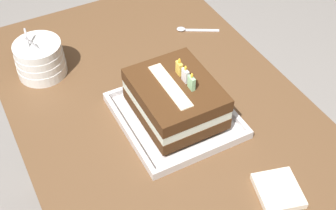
{
  "coord_description": "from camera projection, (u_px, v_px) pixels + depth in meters",
  "views": [
    {
      "loc": [
        0.75,
        -0.38,
        1.63
      ],
      "look_at": [
        0.02,
        0.01,
        0.8
      ],
      "focal_mm": 48.6,
      "sensor_mm": 36.0,
      "label": 1
    }
  ],
  "objects": [
    {
      "name": "serving_spoon_near_tray",
      "position": [
        188.0,
        29.0,
        1.44
      ],
      "size": [
        0.08,
        0.13,
        0.01
      ],
      "color": "silver",
      "rests_on": "dining_table"
    },
    {
      "name": "dining_table",
      "position": [
        162.0,
        137.0,
        1.28
      ],
      "size": [
        1.13,
        0.74,
        0.77
      ],
      "color": "brown",
      "rests_on": "ground_plane"
    },
    {
      "name": "bowl_stack",
      "position": [
        40.0,
        59.0,
        1.27
      ],
      "size": [
        0.14,
        0.14,
        0.14
      ],
      "color": "white",
      "rests_on": "dining_table"
    },
    {
      "name": "birthday_cake",
      "position": [
        175.0,
        98.0,
        1.12
      ],
      "size": [
        0.23,
        0.19,
        0.14
      ],
      "color": "#472A14",
      "rests_on": "foil_tray"
    },
    {
      "name": "napkin_pile",
      "position": [
        278.0,
        191.0,
        1.01
      ],
      "size": [
        0.12,
        0.12,
        0.02
      ],
      "color": "silver",
      "rests_on": "dining_table"
    },
    {
      "name": "foil_tray",
      "position": [
        175.0,
        116.0,
        1.17
      ],
      "size": [
        0.3,
        0.28,
        0.02
      ],
      "color": "silver",
      "rests_on": "dining_table"
    }
  ]
}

